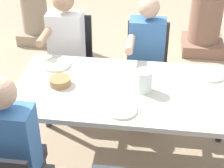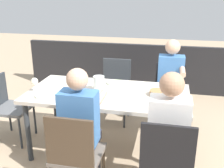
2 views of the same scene
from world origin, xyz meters
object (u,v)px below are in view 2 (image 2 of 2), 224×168
chair_head_east (7,104)px  plate_2 (45,96)px  water_pitcher (99,84)px  diner_guest_third (82,127)px  chair_mid_north (75,152)px  diner_man_white (170,84)px  bread_basket (157,93)px  chair_west_south (169,91)px  chair_west_north (166,163)px  wine_glass_2 (34,82)px  diner_woman_green (168,136)px  plate_0 (166,106)px  plate_1 (116,83)px  chair_mid_south (115,86)px  dining_table (108,98)px

chair_head_east → plate_2: (-0.69, 0.27, 0.28)m
chair_head_east → water_pitcher: 1.28m
diner_guest_third → plate_2: bearing=-36.0°
chair_mid_north → diner_man_white: (-0.80, -1.58, 0.15)m
water_pitcher → chair_mid_north: bearing=90.9°
diner_guest_third → plate_2: (0.56, -0.41, 0.11)m
chair_mid_north → bread_basket: chair_mid_north is taller
plate_2 → chair_west_south: bearing=-139.3°
chair_west_north → bread_basket: bearing=-81.3°
wine_glass_2 → diner_woman_green: bearing=161.0°
chair_west_south → plate_0: 1.20m
wine_glass_2 → water_pitcher: 0.73m
plate_1 → water_pitcher: water_pitcher is taller
diner_man_white → plate_1: diner_man_white is taller
plate_0 → bread_basket: 0.32m
diner_man_white → plate_1: (0.67, 0.39, 0.10)m
diner_woman_green → plate_1: (0.67, -1.00, 0.09)m
diner_guest_third → water_pitcher: 0.72m
plate_1 → plate_2: (0.68, 0.58, 0.00)m
chair_head_east → diner_guest_third: 1.43m
chair_mid_south → plate_2: 1.32m
chair_west_south → diner_guest_third: bearing=63.3°
diner_guest_third → plate_2: size_ratio=5.84×
chair_head_east → plate_0: chair_head_east is taller
chair_west_south → chair_mid_north: 1.95m
diner_woman_green → dining_table: bearing=-44.8°
bread_basket → plate_1: bearing=-28.5°
chair_mid_north → wine_glass_2: (0.72, -0.72, 0.37)m
chair_head_east → plate_1: 1.43m
diner_man_white → bread_basket: (0.14, 0.68, 0.12)m
diner_guest_third → plate_2: diner_guest_third is taller
chair_west_south → chair_mid_north: size_ratio=0.96×
diner_guest_third → water_pitcher: bearing=-88.5°
chair_head_east → diner_guest_third: size_ratio=0.68×
diner_guest_third → chair_mid_south: bearing=-89.9°
chair_west_south → bread_basket: 0.93m
chair_west_south → diner_woman_green: diner_woman_green is taller
diner_man_white → plate_0: diner_man_white is taller
chair_west_north → wine_glass_2: chair_west_north is taller
plate_0 → diner_woman_green: bearing=94.4°
chair_mid_south → plate_2: chair_mid_south is taller
diner_man_white → plate_1: bearing=30.0°
dining_table → water_pitcher: bearing=-6.3°
diner_man_white → chair_west_north: bearing=89.9°
plate_0 → plate_1: bearing=-42.3°
chair_west_north → plate_0: 0.66m
dining_table → wine_glass_2: size_ratio=10.78×
dining_table → plate_2: (0.65, 0.27, 0.08)m
plate_1 → wine_glass_2: bearing=29.5°
chair_head_east → diner_man_white: bearing=-161.2°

